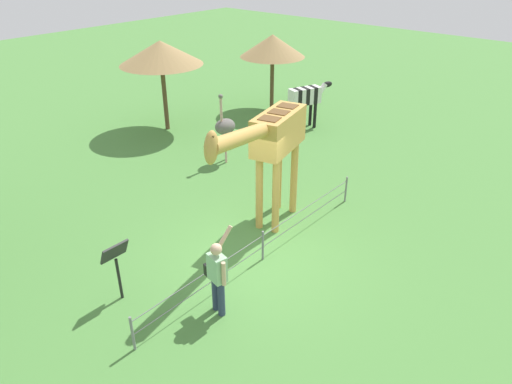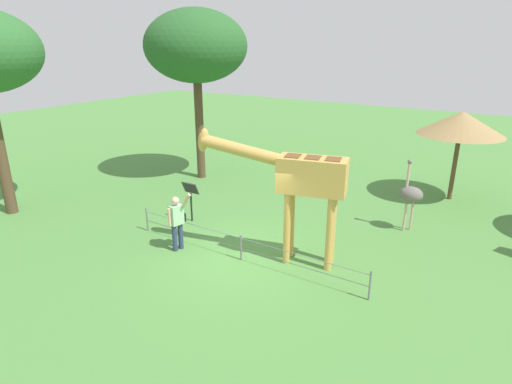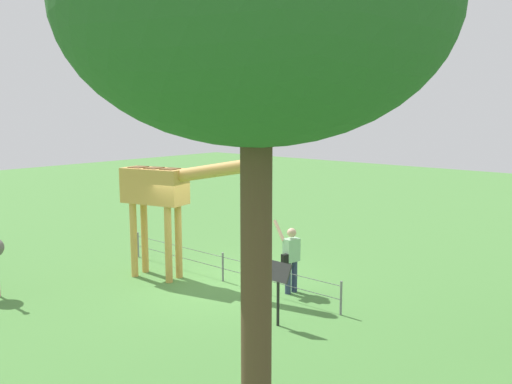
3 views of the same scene
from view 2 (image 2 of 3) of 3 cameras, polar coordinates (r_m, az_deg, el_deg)
ground_plane at (r=11.70m, az=-1.44°, el=-8.68°), size 60.00×60.00×0.00m
giraffe at (r=10.70m, az=5.69°, el=1.74°), size 3.97×1.41×3.43m
visitor at (r=11.90m, az=-10.56°, el=-3.70°), size 0.66×0.59×1.74m
ostrich at (r=13.63m, az=20.07°, el=-0.32°), size 0.70×0.56×2.25m
shade_hut_near at (r=16.69m, az=25.85°, el=8.28°), size 2.95×2.95×3.24m
tree_east at (r=17.65m, az=-8.07°, el=18.73°), size 4.03×4.03×6.77m
info_sign at (r=13.72m, az=-8.76°, el=-0.19°), size 0.56×0.21×1.32m
wire_fence at (r=11.37m, az=-2.02°, el=-7.29°), size 7.05×0.05×0.75m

